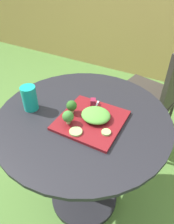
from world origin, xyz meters
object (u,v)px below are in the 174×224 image
salad_plate (91,120)px  drinking_glass (30,99)px  patio_chair (159,90)px  fork (93,112)px

salad_plate → drinking_glass: size_ratio=2.30×
patio_chair → drinking_glass: 0.97m
drinking_glass → fork: drinking_glass is taller
drinking_glass → fork: bearing=18.5°
patio_chair → drinking_glass: (-0.48, -0.81, 0.26)m
salad_plate → drinking_glass: (-0.30, -0.05, 0.05)m
salad_plate → drinking_glass: drinking_glass is taller
drinking_glass → patio_chair: bearing=59.5°
patio_chair → drinking_glass: bearing=-120.5°
drinking_glass → fork: 0.31m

